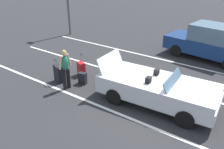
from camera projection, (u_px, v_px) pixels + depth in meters
ground_plane at (156, 103)px, 8.48m from camera, size 80.00×80.00×0.00m
lot_line_near at (137, 121)px, 7.49m from camera, size 18.00×0.12×0.01m
lot_line_mid at (170, 88)px, 9.48m from camera, size 18.00×0.12×0.01m
lot_line_far at (191, 66)px, 11.47m from camera, size 18.00×0.12×0.01m
convertible_car at (162, 90)px, 8.13m from camera, size 4.27×2.03×1.52m
suitcase_large_black at (59, 74)px, 9.86m from camera, size 0.54×0.42×1.01m
suitcase_medium_bright at (81, 69)px, 10.45m from camera, size 0.46×0.37×1.00m
suitcase_small_carryon at (83, 78)px, 9.74m from camera, size 0.37×0.27×0.50m
traveler_person at (65, 67)px, 9.07m from camera, size 0.26×0.61×1.65m
parked_sedan_near at (211, 43)px, 12.01m from camera, size 4.71×2.43×1.82m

